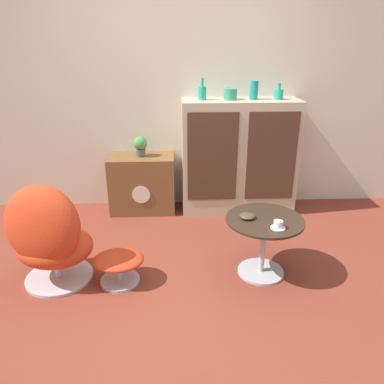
{
  "coord_description": "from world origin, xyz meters",
  "views": [
    {
      "loc": [
        -0.07,
        -2.31,
        1.78
      ],
      "look_at": [
        0.06,
        0.64,
        0.55
      ],
      "focal_mm": 35.0,
      "sensor_mm": 36.0,
      "label": 1
    }
  ],
  "objects_px": {
    "potted_plant": "(140,145)",
    "sideboard": "(239,157)",
    "vase_rightmost": "(278,94)",
    "bowl": "(247,216)",
    "vase_inner_right": "(254,90)",
    "coffee_table": "(263,237)",
    "vase_leftmost": "(202,92)",
    "tv_console": "(142,184)",
    "vase_inner_left": "(230,94)",
    "teacup": "(278,225)",
    "ottoman": "(119,263)",
    "egg_chair": "(49,237)"
  },
  "relations": [
    {
      "from": "egg_chair",
      "to": "coffee_table",
      "type": "height_order",
      "value": "egg_chair"
    },
    {
      "from": "ottoman",
      "to": "vase_leftmost",
      "type": "bearing_deg",
      "value": 60.96
    },
    {
      "from": "teacup",
      "to": "bowl",
      "type": "bearing_deg",
      "value": 137.97
    },
    {
      "from": "coffee_table",
      "to": "bowl",
      "type": "height_order",
      "value": "bowl"
    },
    {
      "from": "egg_chair",
      "to": "vase_inner_right",
      "type": "bearing_deg",
      "value": 36.67
    },
    {
      "from": "vase_leftmost",
      "to": "vase_rightmost",
      "type": "bearing_deg",
      "value": 0.0
    },
    {
      "from": "vase_inner_right",
      "to": "egg_chair",
      "type": "bearing_deg",
      "value": -143.33
    },
    {
      "from": "egg_chair",
      "to": "vase_inner_right",
      "type": "relative_size",
      "value": 4.6
    },
    {
      "from": "ottoman",
      "to": "vase_inner_right",
      "type": "height_order",
      "value": "vase_inner_right"
    },
    {
      "from": "sideboard",
      "to": "vase_inner_left",
      "type": "distance_m",
      "value": 0.66
    },
    {
      "from": "vase_leftmost",
      "to": "teacup",
      "type": "bearing_deg",
      "value": -71.72
    },
    {
      "from": "bowl",
      "to": "vase_leftmost",
      "type": "bearing_deg",
      "value": 102.38
    },
    {
      "from": "bowl",
      "to": "vase_inner_left",
      "type": "bearing_deg",
      "value": 89.43
    },
    {
      "from": "sideboard",
      "to": "coffee_table",
      "type": "relative_size",
      "value": 1.99
    },
    {
      "from": "egg_chair",
      "to": "vase_rightmost",
      "type": "bearing_deg",
      "value": 33.07
    },
    {
      "from": "vase_inner_right",
      "to": "teacup",
      "type": "bearing_deg",
      "value": -92.17
    },
    {
      "from": "tv_console",
      "to": "ottoman",
      "type": "height_order",
      "value": "tv_console"
    },
    {
      "from": "egg_chair",
      "to": "tv_console",
      "type": "bearing_deg",
      "value": 65.79
    },
    {
      "from": "vase_inner_right",
      "to": "bowl",
      "type": "xyz_separation_m",
      "value": [
        -0.25,
        -1.22,
        -0.78
      ]
    },
    {
      "from": "potted_plant",
      "to": "sideboard",
      "type": "bearing_deg",
      "value": -0.86
    },
    {
      "from": "sideboard",
      "to": "bowl",
      "type": "xyz_separation_m",
      "value": [
        -0.13,
        -1.22,
        -0.09
      ]
    },
    {
      "from": "coffee_table",
      "to": "bowl",
      "type": "xyz_separation_m",
      "value": [
        -0.13,
        0.02,
        0.17
      ]
    },
    {
      "from": "sideboard",
      "to": "bowl",
      "type": "bearing_deg",
      "value": -95.87
    },
    {
      "from": "ottoman",
      "to": "vase_rightmost",
      "type": "xyz_separation_m",
      "value": [
        1.49,
        1.31,
        1.08
      ]
    },
    {
      "from": "vase_inner_left",
      "to": "vase_inner_right",
      "type": "relative_size",
      "value": 0.72
    },
    {
      "from": "coffee_table",
      "to": "vase_leftmost",
      "type": "bearing_deg",
      "value": 107.97
    },
    {
      "from": "tv_console",
      "to": "vase_inner_right",
      "type": "bearing_deg",
      "value": -0.56
    },
    {
      "from": "teacup",
      "to": "bowl",
      "type": "height_order",
      "value": "teacup"
    },
    {
      "from": "coffee_table",
      "to": "potted_plant",
      "type": "relative_size",
      "value": 2.85
    },
    {
      "from": "sideboard",
      "to": "vase_rightmost",
      "type": "height_order",
      "value": "vase_rightmost"
    },
    {
      "from": "coffee_table",
      "to": "vase_inner_left",
      "type": "bearing_deg",
      "value": 95.62
    },
    {
      "from": "tv_console",
      "to": "vase_leftmost",
      "type": "distance_m",
      "value": 1.15
    },
    {
      "from": "vase_rightmost",
      "to": "potted_plant",
      "type": "xyz_separation_m",
      "value": [
        -1.4,
        0.01,
        -0.51
      ]
    },
    {
      "from": "vase_inner_left",
      "to": "bowl",
      "type": "height_order",
      "value": "vase_inner_left"
    },
    {
      "from": "potted_plant",
      "to": "bowl",
      "type": "height_order",
      "value": "potted_plant"
    },
    {
      "from": "tv_console",
      "to": "vase_inner_left",
      "type": "relative_size",
      "value": 5.2
    },
    {
      "from": "coffee_table",
      "to": "vase_inner_left",
      "type": "xyz_separation_m",
      "value": [
        -0.12,
        1.24,
        0.92
      ]
    },
    {
      "from": "tv_console",
      "to": "vase_inner_right",
      "type": "relative_size",
      "value": 3.76
    },
    {
      "from": "potted_plant",
      "to": "bowl",
      "type": "bearing_deg",
      "value": -53.74
    },
    {
      "from": "vase_rightmost",
      "to": "potted_plant",
      "type": "distance_m",
      "value": 1.49
    },
    {
      "from": "bowl",
      "to": "teacup",
      "type": "bearing_deg",
      "value": -42.03
    },
    {
      "from": "ottoman",
      "to": "vase_inner_left",
      "type": "bearing_deg",
      "value": 52.41
    },
    {
      "from": "teacup",
      "to": "bowl",
      "type": "relative_size",
      "value": 0.9
    },
    {
      "from": "vase_leftmost",
      "to": "bowl",
      "type": "xyz_separation_m",
      "value": [
        0.27,
        -1.22,
        -0.76
      ]
    },
    {
      "from": "bowl",
      "to": "vase_inner_right",
      "type": "bearing_deg",
      "value": 78.63
    },
    {
      "from": "coffee_table",
      "to": "potted_plant",
      "type": "xyz_separation_m",
      "value": [
        -1.04,
        1.25,
        0.4
      ]
    },
    {
      "from": "sideboard",
      "to": "potted_plant",
      "type": "relative_size",
      "value": 5.66
    },
    {
      "from": "sideboard",
      "to": "vase_leftmost",
      "type": "height_order",
      "value": "vase_leftmost"
    },
    {
      "from": "tv_console",
      "to": "vase_leftmost",
      "type": "relative_size",
      "value": 3.28
    },
    {
      "from": "vase_inner_left",
      "to": "vase_inner_right",
      "type": "distance_m",
      "value": 0.24
    }
  ]
}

